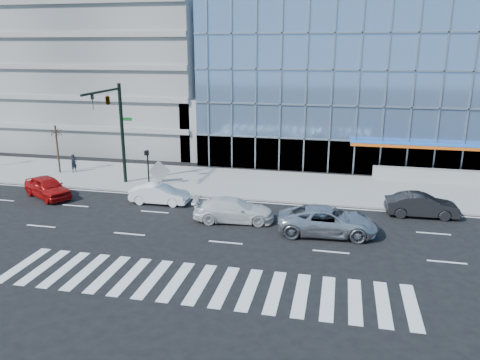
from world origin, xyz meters
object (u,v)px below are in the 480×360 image
object	(u,v)px
white_sedan	(160,194)
red_sedan	(47,187)
pedestrian	(74,163)
tilted_panel	(159,171)
traffic_signal	(112,111)
dark_sedan	(422,205)
street_tree_near	(56,132)
white_suv	(234,210)
ped_signal_post	(148,163)
silver_suv	(328,221)

from	to	relation	value
white_sedan	red_sedan	size ratio (longest dim) A/B	0.91
red_sedan	pedestrian	distance (m)	6.79
pedestrian	tilted_panel	xyz separation A→B (m)	(8.62, -1.42, 0.11)
traffic_signal	dark_sedan	world-z (taller)	traffic_signal
street_tree_near	red_sedan	bearing A→B (deg)	-64.34
white_suv	pedestrian	xyz separation A→B (m)	(-16.48, 8.39, 0.20)
ped_signal_post	tilted_panel	bearing A→B (deg)	78.02
silver_suv	red_sedan	world-z (taller)	silver_suv
ped_signal_post	street_tree_near	world-z (taller)	street_tree_near
dark_sedan	pedestrian	xyz separation A→B (m)	(-28.48, 4.89, 0.19)
ped_signal_post	pedestrian	xyz separation A→B (m)	(-8.29, 2.95, -1.19)
ped_signal_post	tilted_panel	size ratio (longest dim) A/B	2.31
silver_suv	pedestrian	world-z (taller)	pedestrian
street_tree_near	white_sedan	distance (m)	13.36
silver_suv	tilted_panel	size ratio (longest dim) A/B	4.58
silver_suv	tilted_panel	world-z (taller)	tilted_panel
traffic_signal	red_sedan	world-z (taller)	traffic_signal
silver_suv	street_tree_near	bearing A→B (deg)	66.17
silver_suv	white_suv	size ratio (longest dim) A/B	1.14
silver_suv	white_sedan	distance (m)	12.42
ped_signal_post	street_tree_near	distance (m)	9.97
silver_suv	red_sedan	distance (m)	20.90
street_tree_near	pedestrian	world-z (taller)	street_tree_near
street_tree_near	dark_sedan	size ratio (longest dim) A/B	0.91
street_tree_near	pedestrian	size ratio (longest dim) A/B	2.62
pedestrian	white_suv	bearing A→B (deg)	-93.45
white_suv	red_sedan	world-z (taller)	red_sedan
dark_sedan	red_sedan	distance (m)	26.77
traffic_signal	red_sedan	bearing A→B (deg)	-141.37
silver_suv	red_sedan	size ratio (longest dim) A/B	1.28
traffic_signal	street_tree_near	xyz separation A→B (m)	(-7.00, 2.93, -2.39)
street_tree_near	white_sedan	xyz separation A→B (m)	(11.68, -5.70, -3.08)
street_tree_near	white_suv	bearing A→B (deg)	-24.35
white_sedan	pedestrian	world-z (taller)	pedestrian
white_sedan	pedestrian	xyz separation A→B (m)	(-10.48, 6.09, 0.25)
traffic_signal	white_sedan	distance (m)	7.71
street_tree_near	ped_signal_post	bearing A→B (deg)	-15.06
traffic_signal	pedestrian	size ratio (longest dim) A/B	4.96
street_tree_near	dark_sedan	bearing A→B (deg)	-8.62
dark_sedan	tilted_panel	distance (m)	20.16
ped_signal_post	silver_suv	distance (m)	15.60
red_sedan	white_sedan	bearing A→B (deg)	-56.51
traffic_signal	silver_suv	size ratio (longest dim) A/B	1.34
red_sedan	tilted_panel	xyz separation A→B (m)	(6.86, 5.13, 0.28)
ped_signal_post	pedestrian	distance (m)	8.88
red_sedan	pedestrian	world-z (taller)	pedestrian
tilted_panel	traffic_signal	bearing A→B (deg)	-151.11
traffic_signal	pedestrian	xyz separation A→B (m)	(-5.80, 3.32, -5.21)
ped_signal_post	white_suv	world-z (taller)	ped_signal_post
ped_signal_post	red_sedan	bearing A→B (deg)	-151.14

